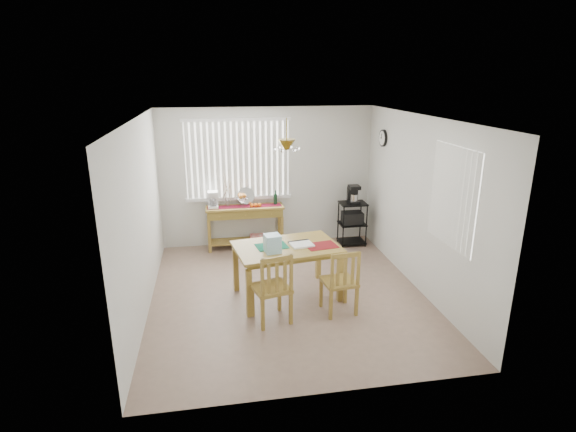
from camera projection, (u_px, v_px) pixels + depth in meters
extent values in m
cube|color=#8C705F|center=(288.00, 294.00, 6.75)|extent=(4.00, 4.50, 0.01)
cube|color=silver|center=(267.00, 177.00, 8.52)|extent=(4.00, 0.10, 2.60)
cube|color=silver|center=(329.00, 281.00, 4.20)|extent=(4.00, 0.10, 2.60)
cube|color=silver|center=(137.00, 219.00, 6.03)|extent=(0.10, 4.50, 2.60)
cube|color=silver|center=(423.00, 204.00, 6.69)|extent=(0.10, 4.50, 2.60)
cube|color=white|center=(288.00, 114.00, 5.95)|extent=(4.00, 4.50, 0.10)
cube|color=white|center=(238.00, 160.00, 8.28)|extent=(1.90, 0.01, 1.40)
cube|color=white|center=(188.00, 161.00, 8.12)|extent=(0.07, 0.03, 1.40)
cube|color=white|center=(194.00, 161.00, 8.14)|extent=(0.07, 0.03, 1.40)
cube|color=white|center=(200.00, 161.00, 8.15)|extent=(0.07, 0.03, 1.40)
cube|color=white|center=(206.00, 161.00, 8.17)|extent=(0.07, 0.03, 1.40)
cube|color=white|center=(212.00, 161.00, 8.19)|extent=(0.07, 0.03, 1.40)
cube|color=white|center=(217.00, 160.00, 8.21)|extent=(0.07, 0.03, 1.40)
cube|color=white|center=(223.00, 160.00, 8.22)|extent=(0.07, 0.03, 1.40)
cube|color=white|center=(229.00, 160.00, 8.24)|extent=(0.07, 0.03, 1.40)
cube|color=white|center=(235.00, 160.00, 8.26)|extent=(0.07, 0.03, 1.40)
cube|color=white|center=(241.00, 160.00, 8.27)|extent=(0.07, 0.03, 1.40)
cube|color=white|center=(246.00, 160.00, 8.29)|extent=(0.07, 0.03, 1.40)
cube|color=white|center=(252.00, 159.00, 8.31)|extent=(0.07, 0.03, 1.40)
cube|color=white|center=(258.00, 159.00, 8.33)|extent=(0.07, 0.03, 1.40)
cube|color=white|center=(263.00, 159.00, 8.34)|extent=(0.07, 0.03, 1.40)
cube|color=white|center=(269.00, 159.00, 8.36)|extent=(0.07, 0.03, 1.40)
cube|color=white|center=(275.00, 159.00, 8.38)|extent=(0.07, 0.03, 1.40)
cube|color=white|center=(280.00, 159.00, 8.39)|extent=(0.07, 0.03, 1.40)
cube|color=white|center=(286.00, 158.00, 8.41)|extent=(0.07, 0.03, 1.40)
cube|color=white|center=(239.00, 198.00, 8.47)|extent=(1.98, 0.06, 0.06)
cube|color=white|center=(236.00, 120.00, 8.03)|extent=(1.98, 0.06, 0.06)
cube|color=white|center=(453.00, 197.00, 5.73)|extent=(0.01, 1.10, 1.30)
cube|color=white|center=(474.00, 208.00, 5.27)|extent=(0.03, 0.07, 1.30)
cube|color=white|center=(469.00, 205.00, 5.37)|extent=(0.03, 0.07, 1.30)
cube|color=white|center=(464.00, 203.00, 5.47)|extent=(0.03, 0.07, 1.30)
cube|color=white|center=(459.00, 201.00, 5.58)|extent=(0.03, 0.07, 1.30)
cube|color=white|center=(455.00, 198.00, 5.68)|extent=(0.03, 0.07, 1.30)
cube|color=white|center=(450.00, 196.00, 5.78)|extent=(0.03, 0.07, 1.30)
cube|color=white|center=(446.00, 194.00, 5.89)|extent=(0.03, 0.07, 1.30)
cube|color=white|center=(442.00, 192.00, 5.99)|extent=(0.03, 0.07, 1.30)
cube|color=white|center=(438.00, 190.00, 6.09)|extent=(0.03, 0.07, 1.30)
cube|color=white|center=(434.00, 188.00, 6.20)|extent=(0.03, 0.07, 1.30)
cylinder|color=black|center=(383.00, 138.00, 7.90)|extent=(0.04, 0.30, 0.30)
cylinder|color=white|center=(382.00, 138.00, 7.90)|extent=(0.01, 0.25, 0.25)
cylinder|color=olive|center=(287.00, 131.00, 5.98)|extent=(0.01, 0.01, 0.34)
cone|color=olive|center=(287.00, 144.00, 6.03)|extent=(0.24, 0.24, 0.14)
sphere|color=white|center=(298.00, 149.00, 6.07)|extent=(0.05, 0.05, 0.05)
sphere|color=white|center=(291.00, 147.00, 6.19)|extent=(0.05, 0.05, 0.05)
sphere|color=white|center=(279.00, 148.00, 6.16)|extent=(0.05, 0.05, 0.05)
sphere|color=white|center=(275.00, 149.00, 6.02)|extent=(0.05, 0.05, 0.05)
sphere|color=white|center=(282.00, 151.00, 5.90)|extent=(0.05, 0.05, 0.05)
sphere|color=white|center=(294.00, 150.00, 5.93)|extent=(0.05, 0.05, 0.05)
cube|color=olive|center=(245.00, 207.00, 8.34)|extent=(1.44, 0.40, 0.04)
cube|color=olive|center=(245.00, 212.00, 8.37)|extent=(1.39, 0.37, 0.14)
cube|color=olive|center=(209.00, 237.00, 8.23)|extent=(0.05, 0.05, 0.62)
cube|color=olive|center=(282.00, 232.00, 8.45)|extent=(0.05, 0.05, 0.62)
cube|color=olive|center=(209.00, 231.00, 8.53)|extent=(0.05, 0.05, 0.62)
cube|color=olive|center=(279.00, 227.00, 8.74)|extent=(0.05, 0.05, 0.62)
cube|color=olive|center=(246.00, 240.00, 8.54)|extent=(1.33, 0.35, 0.03)
cube|color=red|center=(257.00, 237.00, 8.56)|extent=(0.27, 0.20, 0.09)
cube|color=maroon|center=(245.00, 206.00, 8.34)|extent=(1.37, 0.22, 0.01)
cube|color=white|center=(213.00, 207.00, 8.24)|extent=(0.18, 0.22, 0.04)
cube|color=white|center=(213.00, 200.00, 8.27)|extent=(0.18, 0.07, 0.27)
cube|color=white|center=(213.00, 193.00, 8.14)|extent=(0.18, 0.20, 0.06)
cylinder|color=white|center=(213.00, 203.00, 8.19)|extent=(0.12, 0.12, 0.12)
cylinder|color=white|center=(242.00, 204.00, 8.30)|extent=(0.04, 0.04, 0.09)
cone|color=white|center=(242.00, 200.00, 8.27)|extent=(0.23, 0.23, 0.08)
sphere|color=#B93C18|center=(244.00, 196.00, 8.26)|extent=(0.07, 0.07, 0.07)
sphere|color=#B93C18|center=(241.00, 196.00, 8.28)|extent=(0.07, 0.07, 0.07)
sphere|color=#B93C18|center=(241.00, 197.00, 8.21)|extent=(0.07, 0.07, 0.07)
sphere|color=#E85B0C|center=(252.00, 205.00, 8.28)|extent=(0.07, 0.07, 0.07)
sphere|color=#E85B0C|center=(256.00, 205.00, 8.29)|extent=(0.07, 0.07, 0.07)
sphere|color=#E85B0C|center=(260.00, 205.00, 8.30)|extent=(0.07, 0.07, 0.07)
cylinder|color=silver|center=(246.00, 196.00, 8.45)|extent=(0.32, 0.08, 0.32)
cylinder|color=white|center=(227.00, 203.00, 8.31)|extent=(0.07, 0.07, 0.13)
cylinder|color=#4C3823|center=(227.00, 189.00, 8.23)|extent=(0.08, 0.04, 0.40)
cylinder|color=#4C3823|center=(227.00, 188.00, 8.22)|extent=(0.12, 0.05, 0.43)
cylinder|color=#4C3823|center=(227.00, 191.00, 8.24)|extent=(0.16, 0.07, 0.33)
cylinder|color=#4C3823|center=(227.00, 187.00, 8.22)|extent=(0.05, 0.02, 0.49)
cylinder|color=#4C3823|center=(227.00, 191.00, 8.24)|extent=(0.20, 0.09, 0.28)
cylinder|color=black|center=(275.00, 199.00, 8.44)|extent=(0.07, 0.07, 0.21)
cylinder|color=black|center=(275.00, 192.00, 8.40)|extent=(0.03, 0.03, 0.07)
cylinder|color=black|center=(343.00, 227.00, 8.41)|extent=(0.02, 0.02, 0.84)
cylinder|color=black|center=(366.00, 226.00, 8.48)|extent=(0.02, 0.02, 0.84)
cylinder|color=black|center=(338.00, 221.00, 8.74)|extent=(0.02, 0.02, 0.84)
cylinder|color=black|center=(360.00, 220.00, 8.81)|extent=(0.02, 0.02, 0.84)
cube|color=black|center=(353.00, 203.00, 8.49)|extent=(0.49, 0.39, 0.03)
cube|color=black|center=(352.00, 224.00, 8.61)|extent=(0.49, 0.39, 0.02)
cube|color=black|center=(351.00, 241.00, 8.72)|extent=(0.49, 0.39, 0.02)
cube|color=black|center=(352.00, 218.00, 8.57)|extent=(0.37, 0.30, 0.22)
cube|color=black|center=(353.00, 202.00, 8.46)|extent=(0.20, 0.24, 0.05)
cube|color=black|center=(352.00, 194.00, 8.50)|extent=(0.20, 0.08, 0.30)
cube|color=black|center=(354.00, 187.00, 8.37)|extent=(0.20, 0.22, 0.07)
cylinder|color=silver|center=(354.00, 197.00, 8.42)|extent=(0.13, 0.13, 0.13)
cube|color=olive|center=(287.00, 247.00, 6.47)|extent=(1.60, 1.17, 0.04)
cube|color=olive|center=(287.00, 251.00, 6.49)|extent=(1.48, 1.05, 0.06)
cube|color=olive|center=(249.00, 293.00, 6.02)|extent=(0.08, 0.08, 0.68)
cube|color=olive|center=(340.00, 279.00, 6.44)|extent=(0.08, 0.08, 0.68)
cube|color=olive|center=(236.00, 269.00, 6.76)|extent=(0.08, 0.08, 0.68)
cube|color=olive|center=(318.00, 258.00, 7.18)|extent=(0.08, 0.08, 0.68)
cube|color=#136C4C|center=(272.00, 246.00, 6.45)|extent=(0.49, 0.38, 0.01)
cube|color=maroon|center=(321.00, 246.00, 6.47)|extent=(0.49, 0.38, 0.01)
cube|color=white|center=(302.00, 245.00, 6.48)|extent=(0.35, 0.30, 0.03)
cube|color=black|center=(298.00, 241.00, 6.60)|extent=(0.32, 0.08, 0.03)
cube|color=#98CADE|center=(272.00, 244.00, 6.21)|extent=(0.24, 0.24, 0.25)
cube|color=olive|center=(271.00, 288.00, 5.89)|extent=(0.55, 0.55, 0.04)
cube|color=olive|center=(279.00, 296.00, 6.21)|extent=(0.05, 0.05, 0.45)
cube|color=olive|center=(253.00, 301.00, 6.06)|extent=(0.05, 0.05, 0.45)
cube|color=olive|center=(291.00, 309.00, 5.87)|extent=(0.05, 0.05, 0.45)
cube|color=olive|center=(263.00, 315.00, 5.72)|extent=(0.05, 0.05, 0.45)
cube|color=olive|center=(291.00, 273.00, 5.70)|extent=(0.05, 0.05, 0.50)
cube|color=olive|center=(262.00, 278.00, 5.55)|extent=(0.05, 0.05, 0.50)
cube|color=olive|center=(277.00, 259.00, 5.56)|extent=(0.41, 0.13, 0.07)
cube|color=olive|center=(285.00, 276.00, 5.67)|extent=(0.05, 0.03, 0.40)
cube|color=olive|center=(277.00, 277.00, 5.63)|extent=(0.05, 0.03, 0.40)
cube|color=olive|center=(269.00, 279.00, 5.59)|extent=(0.05, 0.03, 0.40)
cube|color=olive|center=(339.00, 282.00, 6.13)|extent=(0.48, 0.48, 0.04)
cube|color=olive|center=(345.00, 289.00, 6.42)|extent=(0.05, 0.05, 0.42)
cube|color=olive|center=(321.00, 293.00, 6.32)|extent=(0.05, 0.05, 0.42)
cube|color=olive|center=(356.00, 301.00, 6.07)|extent=(0.05, 0.05, 0.42)
cube|color=olive|center=(331.00, 305.00, 5.97)|extent=(0.05, 0.05, 0.42)
cube|color=olive|center=(358.00, 268.00, 5.92)|extent=(0.04, 0.04, 0.48)
cube|color=olive|center=(332.00, 272.00, 5.82)|extent=(0.04, 0.04, 0.48)
cube|color=olive|center=(346.00, 255.00, 5.81)|extent=(0.39, 0.08, 0.06)
cube|color=olive|center=(353.00, 271.00, 5.90)|extent=(0.04, 0.03, 0.38)
cube|color=olive|center=(345.00, 272.00, 5.87)|extent=(0.04, 0.03, 0.38)
cube|color=olive|center=(338.00, 273.00, 5.85)|extent=(0.04, 0.03, 0.38)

